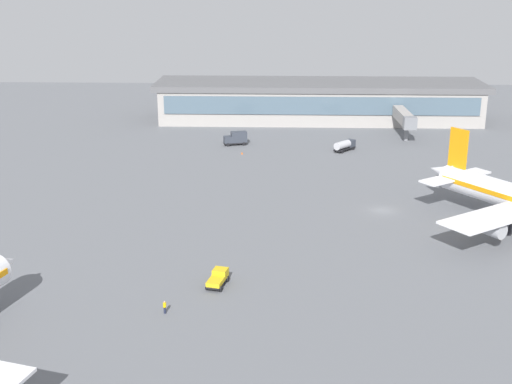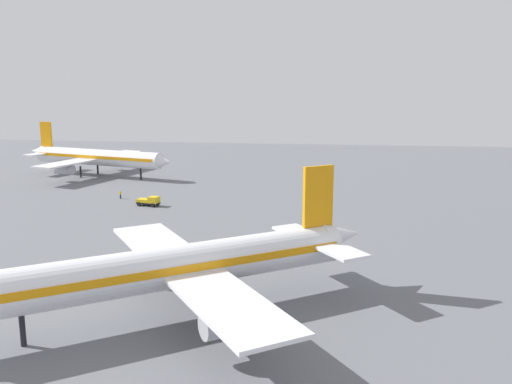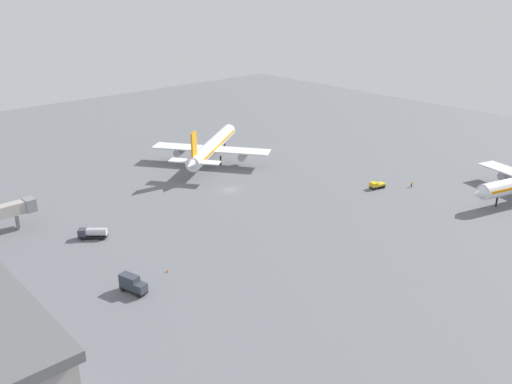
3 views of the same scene
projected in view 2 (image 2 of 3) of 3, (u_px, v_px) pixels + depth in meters
name	position (u px, v px, depth m)	size (l,w,h in m)	color
ground	(301.00, 253.00, 76.73)	(288.00, 288.00, 0.00)	slate
airplane_at_gate	(174.00, 267.00, 55.04)	(34.24, 40.50, 14.34)	white
airplane_taxiing	(96.00, 157.00, 140.62)	(35.81, 43.80, 13.57)	white
pushback_tractor	(149.00, 201.00, 106.66)	(3.01, 4.71, 1.90)	black
ground_crew_worker	(120.00, 195.00, 113.55)	(0.51, 0.52, 1.67)	#1E2338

